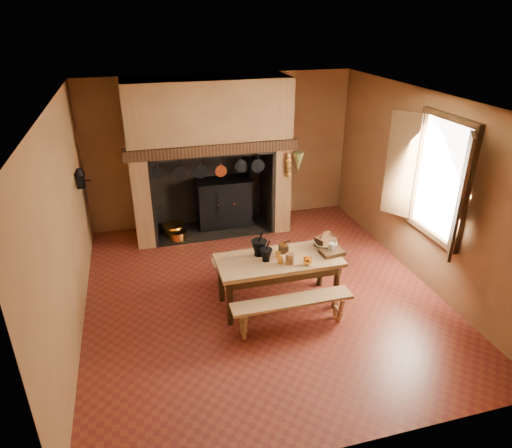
% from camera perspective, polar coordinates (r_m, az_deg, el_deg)
% --- Properties ---
extents(floor, '(5.50, 5.50, 0.00)m').
position_cam_1_polar(floor, '(6.85, 0.63, -8.58)').
color(floor, maroon).
rests_on(floor, ground).
extents(ceiling, '(5.50, 5.50, 0.00)m').
position_cam_1_polar(ceiling, '(5.78, 0.77, 15.13)').
color(ceiling, silver).
rests_on(ceiling, back_wall).
extents(back_wall, '(5.00, 0.02, 2.80)m').
position_cam_1_polar(back_wall, '(8.71, -4.35, 9.11)').
color(back_wall, olive).
rests_on(back_wall, floor).
extents(wall_left, '(0.02, 5.50, 2.80)m').
position_cam_1_polar(wall_left, '(6.05, -22.72, -0.39)').
color(wall_left, olive).
rests_on(wall_left, floor).
extents(wall_right, '(0.02, 5.50, 2.80)m').
position_cam_1_polar(wall_right, '(7.23, 20.16, 4.17)').
color(wall_right, olive).
rests_on(wall_right, floor).
extents(wall_front, '(5.00, 0.02, 2.80)m').
position_cam_1_polar(wall_front, '(3.97, 11.98, -13.03)').
color(wall_front, olive).
rests_on(wall_front, floor).
extents(chimney_breast, '(2.95, 0.96, 2.80)m').
position_cam_1_polar(chimney_breast, '(8.13, -5.93, 10.88)').
color(chimney_breast, olive).
rests_on(chimney_breast, floor).
extents(iron_range, '(1.12, 0.55, 1.60)m').
position_cam_1_polar(iron_range, '(8.72, -4.03, 2.77)').
color(iron_range, black).
rests_on(iron_range, floor).
extents(hearth_pans, '(0.51, 0.62, 0.20)m').
position_cam_1_polar(hearth_pans, '(8.56, -10.27, -0.93)').
color(hearth_pans, gold).
rests_on(hearth_pans, floor).
extents(hanging_pans, '(1.92, 0.29, 0.27)m').
position_cam_1_polar(hanging_pans, '(7.78, -5.43, 6.76)').
color(hanging_pans, black).
rests_on(hanging_pans, chimney_breast).
extents(onion_string, '(0.12, 0.10, 0.46)m').
position_cam_1_polar(onion_string, '(8.09, 4.04, 7.33)').
color(onion_string, '#92581B').
rests_on(onion_string, chimney_breast).
extents(herb_bunch, '(0.20, 0.20, 0.35)m').
position_cam_1_polar(herb_bunch, '(8.13, 5.27, 7.75)').
color(herb_bunch, brown).
rests_on(herb_bunch, chimney_breast).
extents(window, '(0.39, 1.75, 1.76)m').
position_cam_1_polar(window, '(6.75, 21.34, 5.22)').
color(window, white).
rests_on(window, wall_right).
extents(wall_coffee_mill, '(0.23, 0.16, 0.31)m').
position_cam_1_polar(wall_coffee_mill, '(7.43, -21.15, 5.51)').
color(wall_coffee_mill, black).
rests_on(wall_coffee_mill, wall_left).
extents(work_table, '(1.70, 0.76, 0.74)m').
position_cam_1_polar(work_table, '(6.30, 2.85, -5.25)').
color(work_table, tan).
rests_on(work_table, floor).
extents(bench_front, '(1.60, 0.28, 0.45)m').
position_cam_1_polar(bench_front, '(6.00, 4.51, -10.29)').
color(bench_front, tan).
rests_on(bench_front, floor).
extents(bench_back, '(1.62, 0.28, 0.46)m').
position_cam_1_polar(bench_back, '(6.94, 1.27, -4.79)').
color(bench_back, tan).
rests_on(bench_back, floor).
extents(mortar_large, '(0.22, 0.22, 0.38)m').
position_cam_1_polar(mortar_large, '(6.26, 0.38, -2.90)').
color(mortar_large, black).
rests_on(mortar_large, work_table).
extents(mortar_small, '(0.18, 0.18, 0.30)m').
position_cam_1_polar(mortar_small, '(6.14, 1.26, -3.79)').
color(mortar_small, black).
rests_on(mortar_small, work_table).
extents(coffee_grinder, '(0.15, 0.11, 0.18)m').
position_cam_1_polar(coffee_grinder, '(6.37, 3.45, -3.04)').
color(coffee_grinder, '#3D2413').
rests_on(coffee_grinder, work_table).
extents(brass_mug_a, '(0.10, 0.10, 0.09)m').
position_cam_1_polar(brass_mug_a, '(6.11, 3.02, -4.58)').
color(brass_mug_a, gold).
rests_on(brass_mug_a, work_table).
extents(brass_mug_b, '(0.07, 0.07, 0.08)m').
position_cam_1_polar(brass_mug_b, '(6.26, 2.77, -3.83)').
color(brass_mug_b, gold).
rests_on(brass_mug_b, work_table).
extents(mixing_bowl, '(0.41, 0.41, 0.08)m').
position_cam_1_polar(mixing_bowl, '(6.60, 8.65, -2.45)').
color(mixing_bowl, beige).
rests_on(mixing_bowl, work_table).
extents(stoneware_crock, '(0.13, 0.13, 0.14)m').
position_cam_1_polar(stoneware_crock, '(6.11, 4.26, -4.31)').
color(stoneware_crock, brown).
rests_on(stoneware_crock, work_table).
extents(glass_jar, '(0.10, 0.10, 0.16)m').
position_cam_1_polar(glass_jar, '(6.42, 9.41, -3.01)').
color(glass_jar, beige).
rests_on(glass_jar, work_table).
extents(wicker_basket, '(0.30, 0.26, 0.25)m').
position_cam_1_polar(wicker_basket, '(6.59, 8.64, -2.11)').
color(wicker_basket, '#452914').
rests_on(wicker_basket, work_table).
extents(wooden_tray, '(0.34, 0.26, 0.05)m').
position_cam_1_polar(wooden_tray, '(6.42, 9.47, -3.50)').
color(wooden_tray, '#3D2413').
rests_on(wooden_tray, work_table).
extents(brass_cup, '(0.14, 0.14, 0.09)m').
position_cam_1_polar(brass_cup, '(6.12, 6.46, -4.62)').
color(brass_cup, gold).
rests_on(brass_cup, work_table).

